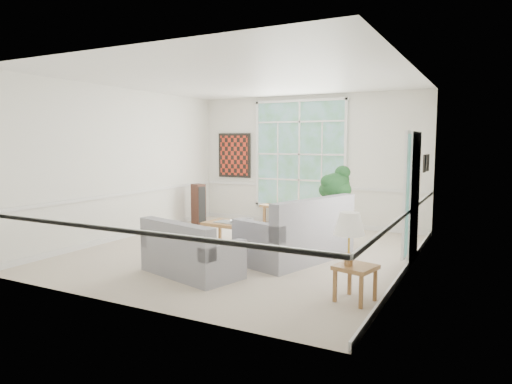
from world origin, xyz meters
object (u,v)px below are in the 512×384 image
loveseat_front (192,247)px  coffee_table (233,233)px  side_table (355,283)px  loveseat_right (295,228)px  end_table (336,230)px

loveseat_front → coffee_table: bearing=119.3°
loveseat_front → side_table: (2.43, -0.03, -0.18)m
loveseat_right → loveseat_front: bearing=-106.0°
loveseat_right → loveseat_front: (-1.00, -1.52, -0.12)m
side_table → loveseat_front: bearing=179.4°
end_table → side_table: bearing=-68.3°
coffee_table → end_table: end_table is taller
end_table → side_table: (1.24, -3.11, -0.01)m
side_table → loveseat_right: bearing=132.8°
loveseat_front → end_table: size_ratio=3.12×
loveseat_front → side_table: bearing=14.8°
loveseat_right → side_table: loveseat_right is taller
loveseat_right → loveseat_front: 1.82m
coffee_table → loveseat_right: bearing=-12.7°
loveseat_front → coffee_table: loveseat_front is taller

